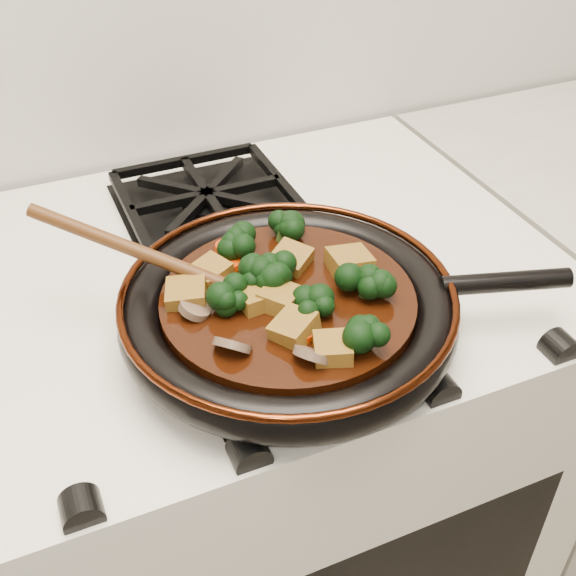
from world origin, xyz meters
name	(u,v)px	position (x,y,z in m)	size (l,w,h in m)	color
stove	(255,489)	(0.00, 1.69, 0.45)	(0.76, 0.60, 0.90)	silver
burner_grate_front	(289,324)	(0.00, 1.55, 0.91)	(0.23, 0.23, 0.03)	black
burner_grate_back	(207,200)	(0.00, 1.83, 0.91)	(0.23, 0.23, 0.03)	black
skillet	(290,308)	(0.00, 1.54, 0.94)	(0.47, 0.35, 0.05)	black
braising_sauce	(288,304)	(0.00, 1.54, 0.95)	(0.26, 0.26, 0.02)	black
tofu_cube_0	(291,260)	(0.02, 1.59, 0.97)	(0.04, 0.04, 0.02)	brown
tofu_cube_1	(187,294)	(-0.10, 1.58, 0.97)	(0.04, 0.04, 0.02)	brown
tofu_cube_2	(294,329)	(-0.02, 1.49, 0.97)	(0.04, 0.04, 0.02)	brown
tofu_cube_3	(349,263)	(0.07, 1.56, 0.97)	(0.04, 0.04, 0.02)	brown
tofu_cube_4	(333,349)	(0.00, 1.45, 0.97)	(0.03, 0.04, 0.02)	brown
tofu_cube_5	(280,299)	(-0.02, 1.53, 0.97)	(0.04, 0.04, 0.02)	brown
tofu_cube_6	(255,299)	(-0.04, 1.54, 0.97)	(0.04, 0.03, 0.02)	brown
tofu_cube_7	(210,273)	(-0.07, 1.60, 0.97)	(0.04, 0.03, 0.02)	brown
tofu_cube_8	(352,270)	(0.07, 1.55, 0.97)	(0.04, 0.03, 0.02)	brown
broccoli_floret_0	(240,247)	(-0.02, 1.63, 0.97)	(0.06, 0.06, 0.05)	black
broccoli_floret_1	(232,298)	(-0.06, 1.55, 0.97)	(0.06, 0.06, 0.05)	black
broccoli_floret_2	(315,307)	(0.01, 1.51, 0.97)	(0.06, 0.06, 0.05)	black
broccoli_floret_3	(366,288)	(0.07, 1.51, 0.97)	(0.06, 0.06, 0.05)	black
broccoli_floret_4	(277,280)	(-0.01, 1.56, 0.97)	(0.06, 0.06, 0.05)	black
broccoli_floret_5	(273,277)	(-0.01, 1.56, 0.97)	(0.06, 0.06, 0.05)	black
broccoli_floret_6	(250,277)	(-0.03, 1.57, 0.97)	(0.06, 0.06, 0.06)	black
broccoli_floret_7	(282,232)	(0.03, 1.64, 0.97)	(0.06, 0.06, 0.05)	black
broccoli_floret_8	(363,339)	(0.03, 1.44, 0.97)	(0.06, 0.06, 0.05)	black
carrot_coin_0	(260,299)	(-0.03, 1.54, 0.96)	(0.03, 0.03, 0.01)	red
carrot_coin_1	(299,333)	(-0.02, 1.48, 0.96)	(0.03, 0.03, 0.01)	red
carrot_coin_2	(228,264)	(-0.04, 1.61, 0.96)	(0.03, 0.03, 0.01)	red
carrot_coin_3	(227,249)	(-0.04, 1.64, 0.96)	(0.03, 0.03, 0.01)	red
mushroom_slice_0	(195,309)	(-0.10, 1.55, 0.97)	(0.03, 0.03, 0.01)	brown
mushroom_slice_1	(232,345)	(-0.08, 1.49, 0.97)	(0.04, 0.04, 0.01)	brown
mushroom_slice_2	(312,355)	(-0.02, 1.45, 0.97)	(0.04, 0.04, 0.01)	brown
wooden_spoon	(178,267)	(-0.10, 1.61, 0.98)	(0.13, 0.11, 0.23)	#4D2A10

